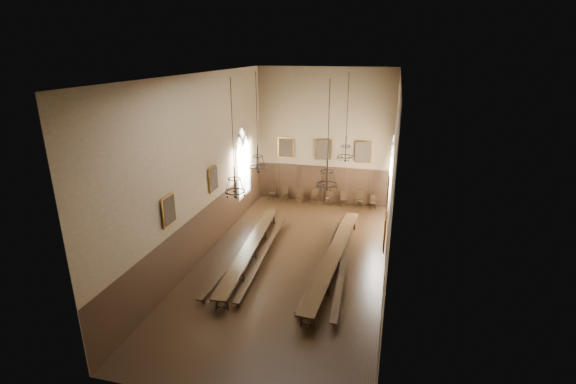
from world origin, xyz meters
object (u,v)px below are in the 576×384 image
at_px(bench_left_outer, 244,250).
at_px(chair_7, 373,205).
at_px(bench_left_inner, 265,253).
at_px(bench_right_inner, 321,261).
at_px(chair_4, 329,200).
at_px(chair_2, 300,198).
at_px(chair_6, 359,203).
at_px(table_left, 251,252).
at_px(bench_right_outer, 344,261).
at_px(chair_3, 315,199).
at_px(chair_5, 344,201).
at_px(table_right, 334,260).
at_px(chandelier_back_left, 258,161).
at_px(chandelier_front_right, 327,178).
at_px(chandelier_back_right, 346,151).
at_px(chair_0, 272,196).
at_px(chandelier_front_left, 235,185).
at_px(chair_1, 285,197).

xyz_separation_m(bench_left_outer, chair_7, (6.02, 8.28, -0.01)).
relative_size(bench_left_outer, bench_left_inner, 1.04).
xyz_separation_m(bench_right_inner, chair_4, (-0.95, 8.51, 0.02)).
bearing_deg(chair_2, chair_6, -2.19).
height_order(table_left, chair_6, chair_6).
distance_m(bench_right_outer, chair_2, 9.21).
height_order(bench_left_outer, chair_3, chair_3).
distance_m(table_left, chair_5, 9.39).
xyz_separation_m(chair_3, chair_4, (0.99, -0.02, -0.01)).
xyz_separation_m(table_right, chandelier_back_left, (-4.45, 2.17, 4.08)).
relative_size(table_left, table_right, 0.93).
relative_size(chair_5, chandelier_front_right, 0.24).
bearing_deg(chair_6, chandelier_back_left, -132.98).
xyz_separation_m(bench_left_outer, chair_2, (1.06, 8.26, -0.01)).
bearing_deg(chair_6, bench_left_outer, -127.13).
distance_m(bench_left_inner, chandelier_back_right, 6.57).
distance_m(chair_0, chair_5, 5.02).
bearing_deg(chandelier_front_left, table_right, 26.86).
distance_m(table_left, bench_left_outer, 0.59).
bearing_deg(chair_0, bench_left_inner, -69.29).
height_order(bench_left_outer, bench_left_inner, bench_left_outer).
height_order(chair_4, chandelier_front_left, chandelier_front_left).
relative_size(table_right, chandelier_front_left, 2.17).
bearing_deg(chair_3, chair_6, -17.69).
height_order(table_left, chair_7, chair_7).
distance_m(chair_4, chandelier_back_left, 8.20).
bearing_deg(bench_right_outer, bench_left_outer, 179.89).
bearing_deg(bench_left_outer, chair_3, 75.93).
xyz_separation_m(chair_5, chair_6, (1.05, -0.01, 0.01)).
bearing_deg(chair_2, bench_right_inner, -74.15).
bearing_deg(table_left, chandelier_back_left, 96.90).
height_order(bench_left_outer, chair_7, chair_7).
bearing_deg(chair_3, chandelier_back_left, -123.83).
bearing_deg(chair_4, chair_3, 174.85).
bearing_deg(chandelier_front_right, chair_2, 108.08).
distance_m(chair_5, chandelier_back_left, 8.60).
xyz_separation_m(bench_left_inner, chandelier_back_left, (-0.92, 1.99, 4.22)).
height_order(bench_left_outer, chandelier_back_right, chandelier_back_right).
distance_m(bench_left_inner, chair_1, 8.50).
bearing_deg(bench_right_outer, chandelier_front_left, -153.19).
xyz_separation_m(table_right, chair_7, (1.36, 8.51, -0.14)).
bearing_deg(chair_0, bench_left_outer, -76.77).
bearing_deg(chandelier_back_left, chair_6, 52.63).
xyz_separation_m(bench_right_outer, chandelier_back_left, (-4.90, 1.94, 4.19)).
relative_size(chair_2, chair_5, 0.90).
distance_m(chandelier_back_right, chandelier_front_right, 4.87).
bearing_deg(table_right, chair_6, 86.90).
bearing_deg(bench_right_outer, chair_4, 103.64).
xyz_separation_m(table_right, bench_left_inner, (-3.53, 0.18, -0.14)).
distance_m(table_right, bench_right_outer, 0.52).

